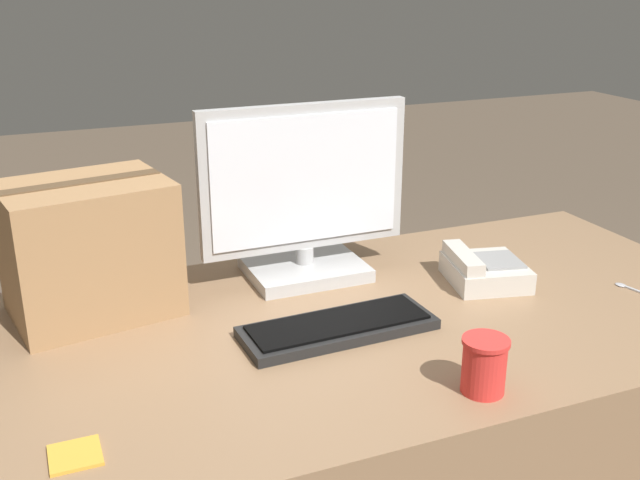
# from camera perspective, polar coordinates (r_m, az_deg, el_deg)

# --- Properties ---
(office_desk) EXTENTS (1.80, 0.90, 0.73)m
(office_desk) POSITION_cam_1_polar(r_m,az_deg,el_deg) (1.85, 3.46, -16.19)
(office_desk) COLOR #8C6B4C
(office_desk) RESTS_ON ground_plane
(monitor) EXTENTS (0.52, 0.23, 0.43)m
(monitor) POSITION_cam_1_polar(r_m,az_deg,el_deg) (1.81, -1.19, 2.90)
(monitor) COLOR #B7B7B7
(monitor) RESTS_ON office_desk
(keyboard) EXTENTS (0.42, 0.17, 0.03)m
(keyboard) POSITION_cam_1_polar(r_m,az_deg,el_deg) (1.58, 1.39, -6.64)
(keyboard) COLOR black
(keyboard) RESTS_ON office_desk
(desk_phone) EXTENTS (0.21, 0.22, 0.08)m
(desk_phone) POSITION_cam_1_polar(r_m,az_deg,el_deg) (1.86, 12.34, -2.26)
(desk_phone) COLOR beige
(desk_phone) RESTS_ON office_desk
(paper_cup_left) EXTENTS (0.09, 0.09, 0.11)m
(paper_cup_left) POSITION_cam_1_polar(r_m,az_deg,el_deg) (1.39, 12.40, -9.30)
(paper_cup_left) COLOR red
(paper_cup_left) RESTS_ON office_desk
(spoon) EXTENTS (0.05, 0.16, 0.00)m
(spoon) POSITION_cam_1_polar(r_m,az_deg,el_deg) (1.93, 23.03, -3.60)
(spoon) COLOR #B2B2B7
(spoon) RESTS_ON office_desk
(cardboard_box) EXTENTS (0.38, 0.31, 0.30)m
(cardboard_box) POSITION_cam_1_polar(r_m,az_deg,el_deg) (1.70, -17.18, -0.64)
(cardboard_box) COLOR #9E754C
(cardboard_box) RESTS_ON office_desk
(sticky_note_pad) EXTENTS (0.08, 0.08, 0.01)m
(sticky_note_pad) POSITION_cam_1_polar(r_m,az_deg,el_deg) (1.28, -18.16, -15.31)
(sticky_note_pad) COLOR gold
(sticky_note_pad) RESTS_ON office_desk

